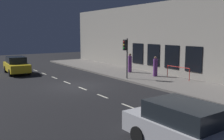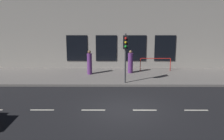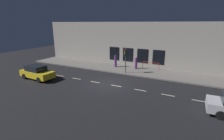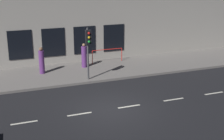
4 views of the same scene
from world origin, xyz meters
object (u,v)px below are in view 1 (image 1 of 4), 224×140
Objects in this scene: pedestrian_0 at (130,63)px; parked_car_0 at (17,65)px; pedestrian_1 at (155,67)px; parked_car_1 at (187,128)px; traffic_light at (126,49)px.

parked_car_0 is at bearing -158.78° from pedestrian_0.
pedestrian_0 is 3.00m from pedestrian_1.
parked_car_0 is 19.64m from parked_car_1.
pedestrian_1 is (8.67, 10.70, 0.13)m from parked_car_1.
pedestrian_0 is 1.04× the size of pedestrian_1.
pedestrian_0 reaches higher than pedestrian_1.
parked_car_0 and parked_car_1 have the same top height.
traffic_light reaches higher than parked_car_1.
parked_car_0 is 0.94× the size of parked_car_1.
parked_car_1 is 13.77m from pedestrian_1.
pedestrian_1 is (9.14, -8.94, 0.13)m from parked_car_0.
pedestrian_0 is at bearing 148.81° from parked_car_0.
traffic_light is at bearing -119.30° from parked_car_1.
traffic_light reaches higher than pedestrian_0.
pedestrian_1 is at bearing -10.09° from traffic_light.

